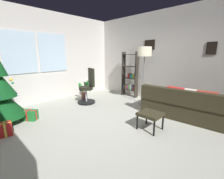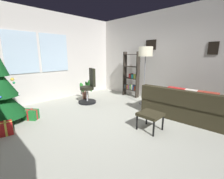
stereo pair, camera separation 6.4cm
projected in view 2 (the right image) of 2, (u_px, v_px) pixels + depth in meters
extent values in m
cube|color=#ABAD9F|center=(113.00, 128.00, 3.37)|extent=(4.92, 5.74, 0.10)
cube|color=beige|center=(50.00, 57.00, 5.06)|extent=(4.92, 0.10, 2.88)
cube|color=silver|center=(21.00, 53.00, 4.39)|extent=(0.90, 0.03, 1.20)
cube|color=silver|center=(55.00, 53.00, 5.07)|extent=(0.90, 0.03, 1.20)
cube|color=beige|center=(169.00, 58.00, 4.76)|extent=(0.10, 5.74, 2.88)
cube|color=black|center=(151.00, 45.00, 5.07)|extent=(0.02, 0.38, 0.32)
cube|color=black|center=(213.00, 48.00, 3.86)|extent=(0.02, 0.24, 0.32)
cube|color=#302B1B|center=(184.00, 109.00, 3.83)|extent=(1.01, 1.99, 0.40)
cube|color=#302B1B|center=(181.00, 98.00, 3.48)|extent=(0.32, 1.95, 0.35)
cube|color=#302B1B|center=(152.00, 92.00, 4.35)|extent=(0.90, 0.20, 0.20)
cube|color=#302B1B|center=(214.00, 106.00, 4.05)|extent=(0.70, 0.93, 0.40)
cube|color=red|center=(176.00, 96.00, 3.67)|extent=(0.17, 0.41, 0.41)
cube|color=beige|center=(191.00, 98.00, 3.45)|extent=(0.18, 0.41, 0.41)
cube|color=#9C3526|center=(207.00, 101.00, 3.25)|extent=(0.19, 0.41, 0.41)
cube|color=#302B1B|center=(150.00, 114.00, 3.11)|extent=(0.42, 0.45, 0.06)
cylinder|color=black|center=(154.00, 129.00, 2.89)|extent=(0.04, 0.04, 0.31)
cylinder|color=black|center=(163.00, 123.00, 3.14)|extent=(0.04, 0.04, 0.31)
cylinder|color=black|center=(137.00, 123.00, 3.16)|extent=(0.04, 0.04, 0.31)
cylinder|color=black|center=(147.00, 118.00, 3.41)|extent=(0.04, 0.04, 0.31)
cylinder|color=#4C331E|center=(5.00, 119.00, 3.53)|extent=(0.12, 0.12, 0.16)
cone|color=#0E4319|center=(3.00, 103.00, 3.44)|extent=(0.97, 0.97, 0.62)
sphere|color=gold|center=(12.00, 79.00, 3.40)|extent=(0.08, 0.08, 0.08)
sphere|color=silver|center=(19.00, 95.00, 3.51)|extent=(0.05, 0.05, 0.05)
sphere|color=blue|center=(0.00, 97.00, 3.12)|extent=(0.05, 0.05, 0.05)
sphere|color=#1E8C4C|center=(14.00, 83.00, 3.43)|extent=(0.05, 0.05, 0.05)
cube|color=red|center=(6.00, 128.00, 2.99)|extent=(0.26, 0.28, 0.24)
cube|color=#EAD84C|center=(6.00, 128.00, 2.99)|extent=(0.24, 0.07, 0.24)
cube|color=#EAD84C|center=(6.00, 128.00, 2.99)|extent=(0.08, 0.26, 0.24)
cube|color=#1E722D|center=(30.00, 114.00, 3.68)|extent=(0.37, 0.40, 0.24)
cube|color=red|center=(30.00, 114.00, 3.68)|extent=(0.25, 0.31, 0.25)
cube|color=red|center=(30.00, 114.00, 3.68)|extent=(0.18, 0.15, 0.25)
cylinder|color=black|center=(87.00, 102.00, 4.96)|extent=(0.56, 0.56, 0.06)
cylinder|color=#B2B2B7|center=(87.00, 95.00, 4.91)|extent=(0.05, 0.05, 0.43)
cylinder|color=black|center=(87.00, 88.00, 4.86)|extent=(0.44, 0.44, 0.09)
cube|color=black|center=(92.00, 77.00, 4.86)|extent=(0.21, 0.40, 0.57)
cube|color=#2B261F|center=(138.00, 75.00, 5.39)|extent=(0.18, 0.04, 1.64)
cube|color=#2B261F|center=(125.00, 74.00, 5.81)|extent=(0.18, 0.04, 1.64)
cube|color=#2B261F|center=(131.00, 90.00, 5.72)|extent=(0.18, 0.56, 0.02)
cube|color=#2B261F|center=(131.00, 78.00, 5.63)|extent=(0.18, 0.56, 0.02)
cube|color=#2B261F|center=(131.00, 67.00, 5.53)|extent=(0.18, 0.56, 0.02)
cube|color=#2B261F|center=(132.00, 54.00, 5.44)|extent=(0.18, 0.56, 0.02)
cube|color=#9A2B14|center=(136.00, 88.00, 5.57)|extent=(0.14, 0.05, 0.14)
cube|color=navy|center=(134.00, 87.00, 5.62)|extent=(0.14, 0.06, 0.18)
cube|color=beige|center=(133.00, 87.00, 5.66)|extent=(0.13, 0.06, 0.20)
cube|color=#3A7238|center=(131.00, 87.00, 5.71)|extent=(0.15, 0.06, 0.18)
cube|color=#853877|center=(130.00, 87.00, 5.76)|extent=(0.13, 0.07, 0.16)
cube|color=#BD7035|center=(128.00, 87.00, 5.82)|extent=(0.13, 0.08, 0.14)
cube|color=#455459|center=(126.00, 86.00, 5.87)|extent=(0.16, 0.05, 0.15)
cube|color=olive|center=(136.00, 76.00, 5.48)|extent=(0.16, 0.08, 0.16)
cube|color=teal|center=(133.00, 76.00, 5.55)|extent=(0.15, 0.08, 0.14)
cube|color=#5C2021|center=(132.00, 76.00, 5.60)|extent=(0.14, 0.05, 0.17)
cube|color=maroon|center=(131.00, 76.00, 5.64)|extent=(0.16, 0.05, 0.16)
cylinder|color=slate|center=(143.00, 103.00, 4.87)|extent=(0.28, 0.28, 0.03)
cylinder|color=slate|center=(144.00, 80.00, 4.70)|extent=(0.03, 0.03, 1.45)
cylinder|color=#F4ECC9|center=(146.00, 52.00, 4.51)|extent=(0.41, 0.41, 0.28)
cylinder|color=#915948|center=(85.00, 95.00, 5.44)|extent=(0.21, 0.21, 0.24)
ellipsoid|color=#297C29|center=(82.00, 87.00, 5.36)|extent=(0.19, 0.19, 0.35)
ellipsoid|color=#297C29|center=(90.00, 88.00, 5.42)|extent=(0.17, 0.22, 0.30)
ellipsoid|color=#297C29|center=(81.00, 87.00, 5.37)|extent=(0.21, 0.18, 0.37)
ellipsoid|color=#297C29|center=(87.00, 86.00, 5.50)|extent=(0.23, 0.14, 0.39)
ellipsoid|color=#297C29|center=(88.00, 86.00, 5.40)|extent=(0.25, 0.13, 0.44)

